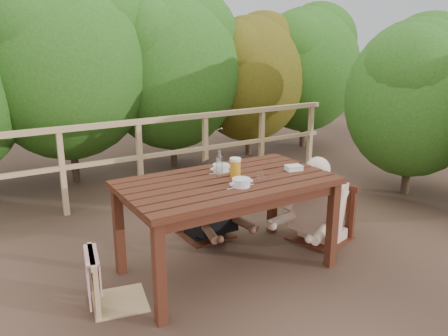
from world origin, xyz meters
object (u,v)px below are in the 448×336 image
butter_tub (294,169)px  chair_far (205,191)px  diner_right (326,170)px  woman (204,175)px  soup_near (241,183)px  beer_glass (235,169)px  chair_left (117,253)px  soup_far (221,169)px  chair_right (323,190)px  bottle (219,165)px  tumbler (261,178)px  table (227,226)px

butter_tub → chair_far: bearing=131.6°
diner_right → woman: bearing=39.2°
soup_near → beer_glass: 0.25m
chair_left → soup_far: soup_far is taller
diner_right → soup_near: (-1.14, -0.25, 0.12)m
chair_left → soup_far: (1.04, 0.24, 0.43)m
diner_right → soup_far: bearing=64.7°
chair_left → chair_right: chair_right is taller
woman → diner_right: diner_right is taller
bottle → butter_tub: bearing=-12.0°
chair_right → tumbler: bearing=-92.1°
soup_far → chair_left: bearing=-167.0°
table → butter_tub: butter_tub is taller
chair_left → tumbler: 1.26m
bottle → woman: bearing=71.9°
chair_right → butter_tub: size_ratio=7.31×
chair_right → soup_near: (-1.11, -0.25, 0.32)m
soup_near → soup_far: size_ratio=1.02×
chair_far → soup_far: 0.61m
bottle → tumbler: (0.25, -0.24, -0.08)m
table → chair_far: 0.73m
chair_right → chair_far: bearing=-140.9°
tumbler → woman: bearing=92.1°
table → beer_glass: size_ratio=9.63×
chair_right → soup_far: (-1.03, 0.19, 0.32)m
chair_left → beer_glass: size_ratio=4.58×
soup_far → diner_right: bearing=-10.1°
chair_right → soup_far: chair_right is taller
table → chair_right: chair_right is taller
chair_right → bottle: bottle is taller
soup_far → bottle: (-0.11, -0.16, 0.08)m
chair_right → butter_tub: (-0.47, -0.11, 0.31)m
woman → tumbler: 0.92m
beer_glass → butter_tub: 0.56m
chair_left → diner_right: size_ratio=0.57×
chair_left → chair_far: bearing=-46.6°
soup_near → soup_far: bearing=79.9°
diner_right → beer_glass: 1.06m
woman → soup_far: bearing=76.4°
woman → bottle: bearing=70.1°
chair_right → butter_tub: bearing=-91.6°
soup_near → chair_right: bearing=12.5°
beer_glass → tumbler: bearing=-57.2°
bottle → butter_tub: 0.69m
table → tumbler: 0.52m
table → soup_near: bearing=-90.8°
tumbler → table: bearing=140.6°
soup_far → tumbler: size_ratio=2.92×
chair_far → butter_tub: (0.45, -0.78, 0.36)m
chair_left → butter_tub: bearing=-81.1°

